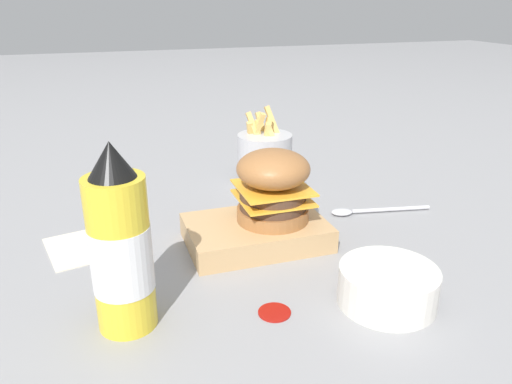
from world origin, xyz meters
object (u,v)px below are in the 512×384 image
ketchup_bottle (121,249)px  side_bowl (388,285)px  burger (273,185)px  fries_basket (265,156)px  spoon (362,211)px  serving_board (256,233)px

ketchup_bottle → side_bowl: 0.33m
burger → ketchup_bottle: ketchup_bottle is taller
burger → fries_basket: (-0.08, -0.27, -0.04)m
side_bowl → fries_basket: bearing=-90.6°
spoon → ketchup_bottle: bearing=35.5°
spoon → fries_basket: bearing=-54.5°
ketchup_bottle → spoon: ketchup_bottle is taller
side_bowl → spoon: bearing=-113.2°
burger → spoon: size_ratio=0.62×
ketchup_bottle → side_bowl: size_ratio=1.81×
ketchup_bottle → side_bowl: (-0.31, 0.06, -0.07)m
side_bowl → spoon: side_bowl is taller
serving_board → side_bowl: bearing=116.8°
ketchup_bottle → fries_basket: ketchup_bottle is taller
fries_basket → spoon: (-0.11, 0.23, -0.05)m
serving_board → spoon: 0.22m
fries_basket → serving_board: bearing=68.1°
side_bowl → spoon: size_ratio=0.68×
spoon → serving_board: bearing=23.2°
burger → fries_basket: fries_basket is taller
fries_basket → side_bowl: (0.00, 0.48, -0.02)m
serving_board → burger: (-0.03, -0.00, 0.08)m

